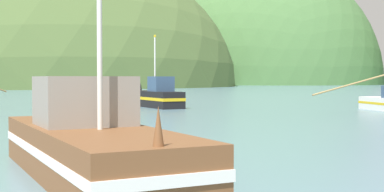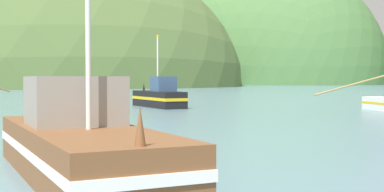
% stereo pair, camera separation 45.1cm
% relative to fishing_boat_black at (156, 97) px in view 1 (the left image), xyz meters
% --- Properties ---
extents(hill_far_right, '(88.15, 70.52, 96.63)m').
position_rel_fishing_boat_black_xyz_m(hill_far_right, '(3.84, 171.53, -0.86)').
color(hill_far_right, '#47703D').
rests_on(hill_far_right, ground).
extents(hill_far_left, '(112.58, 90.06, 43.73)m').
position_rel_fishing_boat_black_xyz_m(hill_far_left, '(-102.99, 202.11, -0.86)').
color(hill_far_left, '#2D562D').
rests_on(hill_far_left, ground).
extents(fishing_boat_black, '(5.98, 7.00, 6.01)m').
position_rel_fishing_boat_black_xyz_m(fishing_boat_black, '(0.00, 0.00, 0.00)').
color(fishing_boat_black, black).
rests_on(fishing_boat_black, ground).
extents(fishing_boat_brown, '(7.49, 8.78, 5.37)m').
position_rel_fishing_boat_black_xyz_m(fishing_boat_brown, '(5.87, -30.60, -0.07)').
color(fishing_boat_brown, brown).
rests_on(fishing_boat_brown, ground).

